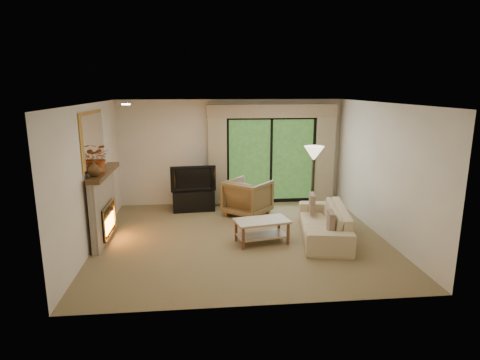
{
  "coord_description": "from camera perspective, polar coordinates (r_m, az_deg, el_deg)",
  "views": [
    {
      "loc": [
        -0.77,
        -7.35,
        2.88
      ],
      "look_at": [
        0.0,
        0.3,
        1.1
      ],
      "focal_mm": 30.0,
      "sensor_mm": 36.0,
      "label": 1
    }
  ],
  "objects": [
    {
      "name": "wall_front",
      "position": [
        5.15,
        3.12,
        -4.82
      ],
      "size": [
        5.0,
        0.0,
        5.0
      ],
      "primitive_type": "plane",
      "rotation": [
        -1.57,
        0.0,
        0.0
      ],
      "color": "beige",
      "rests_on": "ground"
    },
    {
      "name": "vase",
      "position": [
        7.4,
        -20.04,
        1.54
      ],
      "size": [
        0.31,
        0.31,
        0.27
      ],
      "primitive_type": "imported",
      "rotation": [
        0.0,
        0.0,
        0.23
      ],
      "color": "#472E16",
      "rests_on": "fireplace"
    },
    {
      "name": "wall_left",
      "position": [
        7.77,
        -20.38,
        0.48
      ],
      "size": [
        0.0,
        5.0,
        5.0
      ],
      "primitive_type": "plane",
      "rotation": [
        1.57,
        0.0,
        1.57
      ],
      "color": "beige",
      "rests_on": "ground"
    },
    {
      "name": "branches",
      "position": [
        7.7,
        -19.52,
        2.96
      ],
      "size": [
        0.53,
        0.48,
        0.52
      ],
      "primitive_type": "imported",
      "rotation": [
        0.0,
        0.0,
        -0.16
      ],
      "color": "#973E13",
      "rests_on": "fireplace"
    },
    {
      "name": "media_console",
      "position": [
        9.66,
        -6.62,
        -2.87
      ],
      "size": [
        1.01,
        0.51,
        0.49
      ],
      "primitive_type": "cube",
      "rotation": [
        0.0,
        0.0,
        0.07
      ],
      "color": "black",
      "rests_on": "floor"
    },
    {
      "name": "pillow_near",
      "position": [
        7.39,
        12.8,
        -5.84
      ],
      "size": [
        0.17,
        0.39,
        0.38
      ],
      "primitive_type": "cube",
      "rotation": [
        0.0,
        0.0,
        -0.18
      ],
      "color": "#4E3A25",
      "rests_on": "sofa"
    },
    {
      "name": "ceiling",
      "position": [
        7.39,
        0.24,
        10.87
      ],
      "size": [
        5.5,
        5.5,
        0.0
      ],
      "primitive_type": "plane",
      "rotation": [
        3.14,
        0.0,
        0.0
      ],
      "color": "white",
      "rests_on": "ground"
    },
    {
      "name": "cornice",
      "position": [
        9.88,
        4.65,
        9.75
      ],
      "size": [
        3.2,
        0.24,
        0.32
      ],
      "primitive_type": "cube",
      "color": "tan",
      "rests_on": "wall_back"
    },
    {
      "name": "armchair",
      "position": [
        9.2,
        1.11,
        -2.5
      ],
      "size": [
        1.27,
        1.27,
        0.83
      ],
      "primitive_type": "imported",
      "rotation": [
        0.0,
        0.0,
        2.43
      ],
      "color": "brown",
      "rests_on": "floor"
    },
    {
      "name": "tv",
      "position": [
        9.53,
        -6.71,
        0.32
      ],
      "size": [
        1.06,
        0.22,
        0.61
      ],
      "primitive_type": "imported",
      "rotation": [
        0.0,
        0.0,
        0.07
      ],
      "color": "black",
      "rests_on": "media_console"
    },
    {
      "name": "floor",
      "position": [
        7.93,
        0.22,
        -8.26
      ],
      "size": [
        5.5,
        5.5,
        0.0
      ],
      "primitive_type": "plane",
      "color": "olive",
      "rests_on": "ground"
    },
    {
      "name": "wall_back",
      "position": [
        10.0,
        -1.26,
        3.95
      ],
      "size": [
        5.0,
        0.0,
        5.0
      ],
      "primitive_type": "plane",
      "rotation": [
        1.57,
        0.0,
        0.0
      ],
      "color": "beige",
      "rests_on": "ground"
    },
    {
      "name": "wall_right",
      "position": [
        8.3,
        19.48,
        1.31
      ],
      "size": [
        0.0,
        5.0,
        5.0
      ],
      "primitive_type": "plane",
      "rotation": [
        1.57,
        0.0,
        -1.57
      ],
      "color": "beige",
      "rests_on": "ground"
    },
    {
      "name": "floor_lamp",
      "position": [
        9.05,
        10.3,
        -0.37
      ],
      "size": [
        0.45,
        0.45,
        1.63
      ],
      "primitive_type": null,
      "rotation": [
        0.0,
        0.0,
        0.03
      ],
      "color": "#F4E2C2",
      "rests_on": "floor"
    },
    {
      "name": "fireplace",
      "position": [
        8.08,
        -18.87,
        -3.45
      ],
      "size": [
        0.24,
        1.7,
        1.37
      ],
      "primitive_type": null,
      "color": "gray",
      "rests_on": "floor"
    },
    {
      "name": "mirror",
      "position": [
        7.85,
        -20.15,
        5.44
      ],
      "size": [
        0.07,
        1.45,
        1.02
      ],
      "primitive_type": null,
      "color": "gold",
      "rests_on": "wall_left"
    },
    {
      "name": "pillow_far",
      "position": [
        8.51,
        10.21,
        -3.2
      ],
      "size": [
        0.17,
        0.39,
        0.38
      ],
      "primitive_type": "cube",
      "rotation": [
        0.0,
        0.0,
        -0.18
      ],
      "color": "#4E3A25",
      "rests_on": "sofa"
    },
    {
      "name": "coffee_table",
      "position": [
        7.65,
        3.12,
        -7.29
      ],
      "size": [
        1.09,
        0.74,
        0.45
      ],
      "primitive_type": null,
      "rotation": [
        0.0,
        0.0,
        0.2
      ],
      "color": "tan",
      "rests_on": "floor"
    },
    {
      "name": "curtain_left",
      "position": [
        9.84,
        -3.22,
        3.19
      ],
      "size": [
        0.45,
        0.18,
        2.35
      ],
      "primitive_type": "cube",
      "color": "tan",
      "rests_on": "floor"
    },
    {
      "name": "sliding_door",
      "position": [
        10.11,
        4.43,
        2.86
      ],
      "size": [
        2.26,
        0.1,
        2.16
      ],
      "primitive_type": null,
      "color": "black",
      "rests_on": "floor"
    },
    {
      "name": "sofa",
      "position": [
        8.04,
        11.84,
        -5.88
      ],
      "size": [
        1.21,
        2.25,
        0.62
      ],
      "primitive_type": "imported",
      "rotation": [
        0.0,
        0.0,
        -1.75
      ],
      "color": "tan",
      "rests_on": "floor"
    },
    {
      "name": "curtain_right",
      "position": [
        10.31,
        11.97,
        3.38
      ],
      "size": [
        0.45,
        0.18,
        2.35
      ],
      "primitive_type": "cube",
      "color": "tan",
      "rests_on": "floor"
    }
  ]
}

